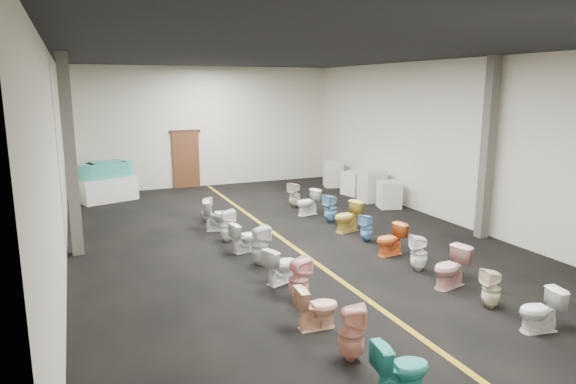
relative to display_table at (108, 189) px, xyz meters
name	(u,v)px	position (x,y,z in m)	size (l,w,h in m)	color
floor	(287,242)	(3.72, -6.61, -0.40)	(16.00, 16.00, 0.00)	black
ceiling	(286,54)	(3.72, -6.61, 4.10)	(16.00, 16.00, 0.00)	black
wall_back	(205,127)	(3.72, 1.39, 1.85)	(10.00, 10.00, 0.00)	beige
wall_left	(57,163)	(-1.28, -6.61, 1.85)	(16.00, 16.00, 0.00)	beige
wall_right	(454,143)	(8.72, -6.61, 1.85)	(16.00, 16.00, 0.00)	beige
aisle_stripe	(287,242)	(3.72, -6.61, -0.39)	(0.12, 15.60, 0.01)	olive
back_door	(186,160)	(2.92, 1.33, 0.65)	(1.00, 0.10, 2.10)	#562D19
door_frame	(185,131)	(2.92, 1.34, 1.72)	(1.15, 0.08, 0.10)	#331C11
column_left	(70,157)	(-1.03, -5.61, 1.85)	(0.25, 0.25, 4.50)	#59544C
column_right	(488,149)	(8.47, -8.11, 1.85)	(0.25, 0.25, 4.50)	#59544C
display_table	(108,189)	(0.00, 0.00, 0.00)	(1.78, 0.89, 0.79)	white
bathtub	(106,169)	(0.00, 0.00, 0.67)	(1.80, 1.03, 0.55)	teal
appliance_crate_a	(389,195)	(8.12, -4.48, 0.02)	(0.65, 0.65, 0.84)	silver
appliance_crate_b	(372,186)	(8.12, -3.46, 0.12)	(0.75, 0.75, 1.03)	beige
appliance_crate_c	(355,183)	(8.12, -2.33, 0.02)	(0.73, 0.73, 0.83)	silver
appliance_crate_d	(333,174)	(8.12, -0.69, 0.09)	(0.68, 0.68, 0.97)	silver
toilet_left_0	(401,368)	(2.56, -13.07, -0.03)	(0.41, 0.72, 0.73)	teal
toilet_left_1	(351,333)	(2.41, -12.10, 0.01)	(0.37, 0.38, 0.82)	#E49D86
toilet_left_2	(317,307)	(2.40, -11.03, -0.04)	(0.40, 0.69, 0.71)	#FCC29D
toilet_left_3	(299,280)	(2.56, -9.98, 0.01)	(0.37, 0.37, 0.81)	pink
toilet_left_4	(281,265)	(2.60, -9.02, -0.03)	(0.40, 0.71, 0.72)	white
toilet_left_5	(260,245)	(2.58, -7.89, 0.03)	(0.38, 0.39, 0.85)	silver
toilet_left_6	(245,237)	(2.55, -6.92, -0.05)	(0.39, 0.68, 0.70)	white
toilet_left_7	(227,226)	(2.40, -5.99, 0.01)	(0.36, 0.37, 0.80)	white
toilet_left_8	(219,215)	(2.47, -4.93, 0.02)	(0.46, 0.81, 0.83)	silver
toilet_left_9	(207,209)	(2.42, -3.83, -0.05)	(0.31, 0.32, 0.69)	silver
toilet_right_1	(540,311)	(5.56, -12.48, -0.05)	(0.39, 0.68, 0.70)	white
toilet_right_2	(491,289)	(5.50, -11.52, -0.04)	(0.32, 0.32, 0.70)	#F0E6C0
toilet_right_3	(451,267)	(5.49, -10.49, 0.00)	(0.44, 0.77, 0.79)	beige
toilet_right_4	(419,253)	(5.49, -9.52, -0.01)	(0.35, 0.35, 0.77)	white
toilet_right_5	(390,240)	(5.52, -8.42, -0.04)	(0.40, 0.70, 0.72)	orange
toilet_right_6	(367,228)	(5.56, -7.34, -0.05)	(0.31, 0.32, 0.69)	#6EACE0
toilet_right_7	(348,217)	(5.57, -6.36, 0.01)	(0.45, 0.79, 0.80)	gold
toilet_right_8	(331,209)	(5.58, -5.38, 0.01)	(0.36, 0.37, 0.81)	#72ADCF
toilet_right_9	(308,202)	(5.36, -4.32, -0.02)	(0.42, 0.74, 0.75)	white
toilet_right_10	(295,195)	(5.37, -3.31, 0.01)	(0.36, 0.37, 0.80)	beige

